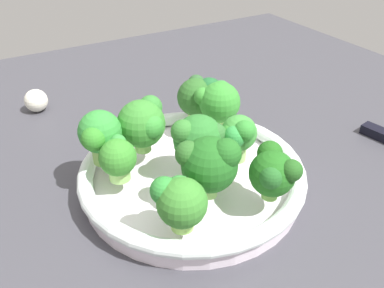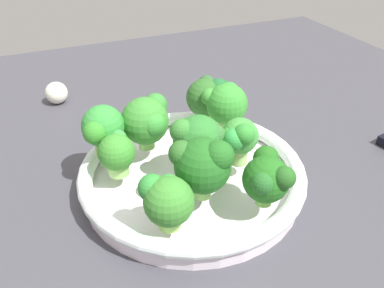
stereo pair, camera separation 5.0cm
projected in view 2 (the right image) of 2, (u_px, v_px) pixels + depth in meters
ground_plane at (194, 207)px, 52.25cm from camera, size 130.00×130.00×2.50cm
bowl at (192, 174)px, 52.95cm from camera, size 29.69×29.69×3.69cm
broccoli_floret_0 at (167, 199)px, 40.88cm from camera, size 5.69×5.37×6.04cm
broccoli_floret_1 at (209, 96)px, 59.19cm from camera, size 5.71×6.88×6.80cm
broccoli_floret_2 at (203, 164)px, 44.05cm from camera, size 6.46×6.73×7.84cm
broccoli_floret_3 at (198, 140)px, 49.42cm from camera, size 6.43×6.81×7.04cm
broccoli_floret_4 at (267, 177)px, 43.58cm from camera, size 6.50×5.31×6.13cm
broccoli_floret_5 at (239, 138)px, 49.62cm from camera, size 5.21×5.18×6.55cm
broccoli_floret_6 at (117, 152)px, 48.72cm from camera, size 4.81×4.58×5.43cm
broccoli_floret_7 at (147, 120)px, 52.92cm from camera, size 6.78×6.69×7.32cm
broccoli_floret_8 at (102, 129)px, 50.88cm from camera, size 6.00×5.63×7.26cm
broccoli_floret_9 at (226, 104)px, 56.21cm from camera, size 5.86×6.17×7.52cm
garlic_bulb at (57, 93)px, 73.32cm from camera, size 4.04×4.04×4.04cm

